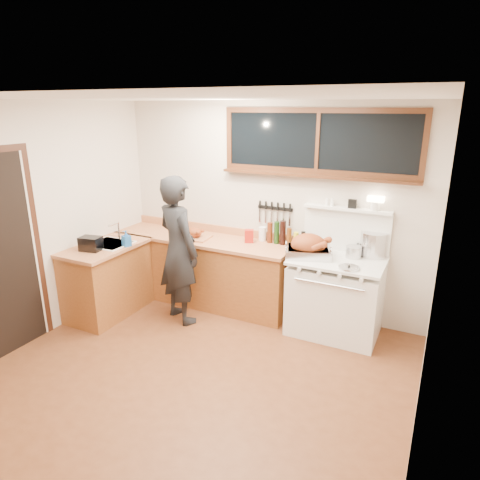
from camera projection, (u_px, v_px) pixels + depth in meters
The scene contains 19 objects.
ground_plane at pixel (198, 373), 4.26m from camera, with size 4.00×3.50×0.02m, color #5A2D17.
room_shell at pixel (192, 211), 3.76m from camera, with size 4.10×3.60×2.65m.
counter_back at pixel (203, 269), 5.70m from camera, with size 2.44×0.64×1.00m.
counter_left at pixel (108, 279), 5.38m from camera, with size 0.64×1.09×0.90m.
sink_unit at pixel (110, 248), 5.31m from camera, with size 0.50×0.45×0.37m.
vintage_stove at pixel (336, 294), 4.90m from camera, with size 1.02×0.74×1.59m.
back_window at pixel (317, 149), 4.86m from camera, with size 2.32×0.13×0.77m.
knife_strip at pixel (275, 209), 5.30m from camera, with size 0.46×0.03×0.28m.
man at pixel (179, 250), 5.07m from camera, with size 0.77×0.66×1.79m.
soap_bottle at pixel (126, 238), 5.18m from camera, with size 0.11×0.11×0.20m.
toaster at pixel (91, 244), 5.04m from camera, with size 0.27×0.21×0.17m.
cutting_board at pixel (194, 234), 5.51m from camera, with size 0.45×0.36×0.14m.
roast_turkey at pixel (309, 247), 4.84m from camera, with size 0.60×0.53×0.27m.
stockpot at pixel (374, 244), 4.84m from camera, with size 0.37×0.37×0.28m.
saucepan at pixel (354, 252), 4.81m from camera, with size 0.19×0.30×0.13m.
pot_lid at pixel (349, 268), 4.49m from camera, with size 0.28×0.28×0.04m.
coffee_tin at pixel (249, 236), 5.34m from camera, with size 0.14×0.12×0.16m.
pitcher at pixel (262, 234), 5.40m from camera, with size 0.10×0.10×0.18m.
bottle_cluster at pixel (283, 235), 5.24m from camera, with size 0.49×0.07×0.30m.
Camera 1 is at (2.00, -3.10, 2.54)m, focal length 32.00 mm.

